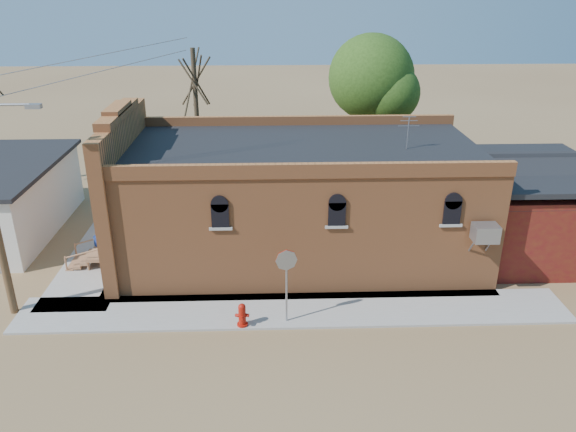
{
  "coord_description": "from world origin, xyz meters",
  "views": [
    {
      "loc": [
        0.71,
        -15.7,
        10.7
      ],
      "look_at": [
        1.38,
        3.72,
        2.4
      ],
      "focal_mm": 35.0,
      "sensor_mm": 36.0,
      "label": 1
    }
  ],
  "objects_px": {
    "brick_bar": "(293,200)",
    "stop_sign": "(286,267)",
    "trash_barrel": "(102,246)",
    "fire_hydrant": "(242,315)"
  },
  "relations": [
    {
      "from": "brick_bar",
      "to": "stop_sign",
      "type": "distance_m",
      "value": 5.29
    },
    {
      "from": "stop_sign",
      "to": "trash_barrel",
      "type": "relative_size",
      "value": 3.09
    },
    {
      "from": "fire_hydrant",
      "to": "stop_sign",
      "type": "distance_m",
      "value": 2.2
    },
    {
      "from": "stop_sign",
      "to": "fire_hydrant",
      "type": "bearing_deg",
      "value": -159.8
    },
    {
      "from": "trash_barrel",
      "to": "fire_hydrant",
      "type": "bearing_deg",
      "value": -41.55
    },
    {
      "from": "brick_bar",
      "to": "trash_barrel",
      "type": "xyz_separation_m",
      "value": [
        -7.89,
        -0.19,
        -1.83
      ]
    },
    {
      "from": "brick_bar",
      "to": "trash_barrel",
      "type": "bearing_deg",
      "value": -178.64
    },
    {
      "from": "brick_bar",
      "to": "fire_hydrant",
      "type": "xyz_separation_m",
      "value": [
        -1.9,
        -5.5,
        -1.86
      ]
    },
    {
      "from": "trash_barrel",
      "to": "stop_sign",
      "type": "bearing_deg",
      "value": -34.26
    },
    {
      "from": "brick_bar",
      "to": "trash_barrel",
      "type": "distance_m",
      "value": 8.1
    }
  ]
}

